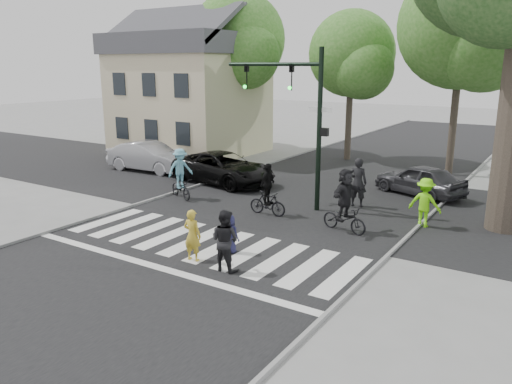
# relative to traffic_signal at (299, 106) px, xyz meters

# --- Properties ---
(ground) EXTENTS (120.00, 120.00, 0.00)m
(ground) POSITION_rel_traffic_signal_xyz_m (-0.35, -6.20, -3.90)
(ground) COLOR gray
(ground) RESTS_ON ground
(road_stem) EXTENTS (10.00, 70.00, 0.01)m
(road_stem) POSITION_rel_traffic_signal_xyz_m (-0.35, -1.20, -3.90)
(road_stem) COLOR black
(road_stem) RESTS_ON ground
(road_cross) EXTENTS (70.00, 10.00, 0.01)m
(road_cross) POSITION_rel_traffic_signal_xyz_m (-0.35, 1.80, -3.89)
(road_cross) COLOR black
(road_cross) RESTS_ON ground
(curb_left) EXTENTS (0.10, 70.00, 0.10)m
(curb_left) POSITION_rel_traffic_signal_xyz_m (-5.40, -1.20, -3.85)
(curb_left) COLOR gray
(curb_left) RESTS_ON ground
(curb_right) EXTENTS (0.10, 70.00, 0.10)m
(curb_right) POSITION_rel_traffic_signal_xyz_m (4.70, -1.20, -3.85)
(curb_right) COLOR gray
(curb_right) RESTS_ON ground
(crosswalk) EXTENTS (10.00, 3.85, 0.01)m
(crosswalk) POSITION_rel_traffic_signal_xyz_m (-0.35, -5.54, -3.89)
(crosswalk) COLOR silver
(crosswalk) RESTS_ON ground
(traffic_signal) EXTENTS (4.45, 0.29, 6.00)m
(traffic_signal) POSITION_rel_traffic_signal_xyz_m (0.00, 0.00, 0.00)
(traffic_signal) COLOR black
(traffic_signal) RESTS_ON ground
(bg_tree_0) EXTENTS (5.46, 5.20, 8.97)m
(bg_tree_0) POSITION_rel_traffic_signal_xyz_m (-14.09, 9.80, 2.24)
(bg_tree_0) COLOR brown
(bg_tree_0) RESTS_ON ground
(bg_tree_1) EXTENTS (6.09, 5.80, 9.80)m
(bg_tree_1) POSITION_rel_traffic_signal_xyz_m (-9.06, 9.28, 2.75)
(bg_tree_1) COLOR brown
(bg_tree_1) RESTS_ON ground
(bg_tree_2) EXTENTS (5.04, 4.80, 8.40)m
(bg_tree_2) POSITION_rel_traffic_signal_xyz_m (-2.11, 10.42, 1.88)
(bg_tree_2) COLOR brown
(bg_tree_2) RESTS_ON ground
(bg_tree_3) EXTENTS (6.30, 6.00, 10.20)m
(bg_tree_3) POSITION_rel_traffic_signal_xyz_m (3.95, 9.07, 3.04)
(bg_tree_3) COLOR brown
(bg_tree_3) RESTS_ON ground
(house) EXTENTS (8.40, 8.10, 8.82)m
(house) POSITION_rel_traffic_signal_xyz_m (-11.85, 7.78, -0.10)
(house) COLOR beige
(house) RESTS_ON ground
(pedestrian_woman) EXTENTS (0.57, 0.40, 1.49)m
(pedestrian_woman) POSITION_rel_traffic_signal_xyz_m (0.13, -6.47, -3.15)
(pedestrian_woman) COLOR gold
(pedestrian_woman) RESTS_ON ground
(pedestrian_child) EXTENTS (0.59, 0.40, 1.15)m
(pedestrian_child) POSITION_rel_traffic_signal_xyz_m (0.66, -5.41, -3.32)
(pedestrian_child) COLOR #1C1C3D
(pedestrian_child) RESTS_ON ground
(pedestrian_adult) EXTENTS (0.83, 0.65, 1.69)m
(pedestrian_adult) POSITION_rel_traffic_signal_xyz_m (1.30, -6.53, -3.06)
(pedestrian_adult) COLOR black
(pedestrian_adult) RESTS_ON ground
(cyclist_left) EXTENTS (1.73, 1.22, 2.08)m
(cyclist_left) POSITION_rel_traffic_signal_xyz_m (-4.68, -1.44, -3.00)
(cyclist_left) COLOR black
(cyclist_left) RESTS_ON ground
(cyclist_mid) EXTENTS (1.49, 0.91, 1.93)m
(cyclist_mid) POSITION_rel_traffic_signal_xyz_m (-0.41, -1.56, -3.11)
(cyclist_mid) COLOR black
(cyclist_mid) RESTS_ON ground
(cyclist_right) EXTENTS (1.77, 1.64, 2.13)m
(cyclist_right) POSITION_rel_traffic_signal_xyz_m (2.72, -1.80, -2.95)
(cyclist_right) COLOR black
(cyclist_right) RESTS_ON ground
(car_suv) EXTENTS (5.49, 3.12, 1.45)m
(car_suv) POSITION_rel_traffic_signal_xyz_m (-4.82, 1.72, -3.18)
(car_suv) COLOR black
(car_suv) RESTS_ON ground
(car_silver) EXTENTS (4.71, 1.88, 1.52)m
(car_silver) POSITION_rel_traffic_signal_xyz_m (-9.72, 1.88, -3.14)
(car_silver) COLOR #B0B0B5
(car_silver) RESTS_ON ground
(car_grey) EXTENTS (4.20, 2.83, 1.33)m
(car_grey) POSITION_rel_traffic_signal_xyz_m (3.48, 4.44, -3.24)
(car_grey) COLOR #343438
(car_grey) RESTS_ON ground
(bystander_hivis) EXTENTS (1.12, 0.68, 1.69)m
(bystander_hivis) POSITION_rel_traffic_signal_xyz_m (4.79, 0.16, -3.05)
(bystander_hivis) COLOR #7DFC12
(bystander_hivis) RESTS_ON ground
(bystander_dark) EXTENTS (0.77, 0.56, 1.93)m
(bystander_dark) POSITION_rel_traffic_signal_xyz_m (1.92, 1.33, -2.94)
(bystander_dark) COLOR black
(bystander_dark) RESTS_ON ground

